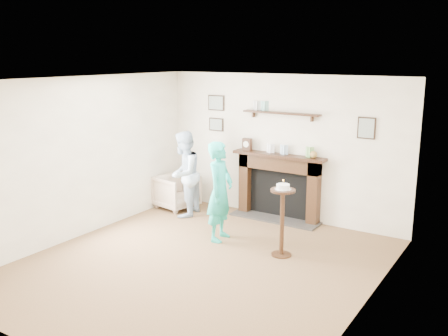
{
  "coord_description": "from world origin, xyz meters",
  "views": [
    {
      "loc": [
        3.71,
        -5.2,
        2.81
      ],
      "look_at": [
        -0.17,
        0.9,
        1.17
      ],
      "focal_mm": 40.0,
      "sensor_mm": 36.0,
      "label": 1
    }
  ],
  "objects_px": {
    "man": "(185,215)",
    "pedestal_table": "(282,209)",
    "armchair": "(177,208)",
    "woman": "(220,239)"
  },
  "relations": [
    {
      "from": "armchair",
      "to": "pedestal_table",
      "type": "distance_m",
      "value": 2.91
    },
    {
      "from": "man",
      "to": "pedestal_table",
      "type": "bearing_deg",
      "value": 58.94
    },
    {
      "from": "armchair",
      "to": "man",
      "type": "bearing_deg",
      "value": -115.13
    },
    {
      "from": "woman",
      "to": "man",
      "type": "bearing_deg",
      "value": 51.77
    },
    {
      "from": "man",
      "to": "woman",
      "type": "distance_m",
      "value": 1.35
    },
    {
      "from": "man",
      "to": "woman",
      "type": "relative_size",
      "value": 0.98
    },
    {
      "from": "man",
      "to": "armchair",
      "type": "bearing_deg",
      "value": -139.38
    },
    {
      "from": "armchair",
      "to": "man",
      "type": "relative_size",
      "value": 0.45
    },
    {
      "from": "man",
      "to": "woman",
      "type": "height_order",
      "value": "woman"
    },
    {
      "from": "man",
      "to": "pedestal_table",
      "type": "height_order",
      "value": "pedestal_table"
    }
  ]
}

